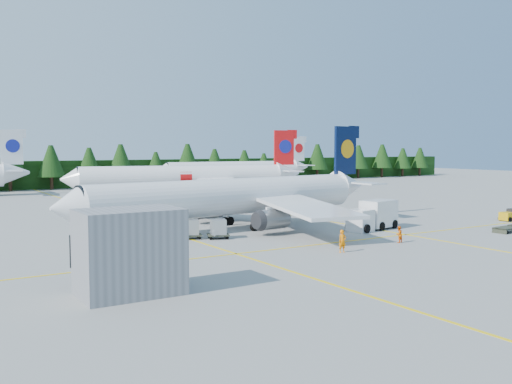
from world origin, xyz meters
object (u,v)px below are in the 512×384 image
airstairs (131,219)px  airliner_navy (226,198)px  airliner_red (180,178)px  baggage_tug (510,215)px  service_truck (372,215)px

airstairs → airliner_navy: bearing=-56.3°
airliner_red → baggage_tug: airliner_red is taller
airliner_red → baggage_tug: (21.64, -48.93, -2.96)m
airliner_red → airstairs: 34.86m
airliner_red → airstairs: (-19.12, -29.01, -2.81)m
airliner_red → airstairs: size_ratio=6.82×
airstairs → service_truck: 26.98m
airliner_navy → baggage_tug: 35.12m
airliner_navy → airliner_red: (11.41, 37.40, 0.15)m
airstairs → baggage_tug: bearing=-34.9°
airliner_red → service_truck: 45.71m
airliner_navy → service_truck: airliner_navy is taller
airliner_navy → airliner_red: airliner_red is taller
airstairs → baggage_tug: airstairs is taller
airliner_navy → baggage_tug: bearing=-26.6°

